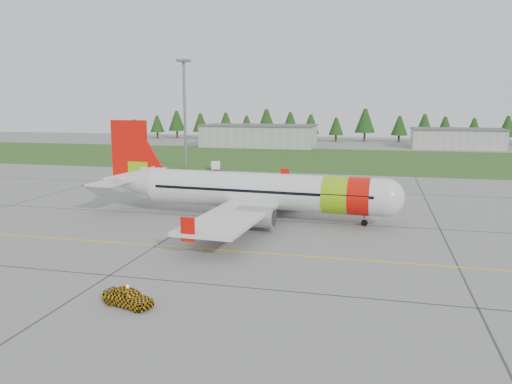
# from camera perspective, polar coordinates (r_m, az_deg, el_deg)

# --- Properties ---
(ground) EXTENTS (320.00, 320.00, 0.00)m
(ground) POSITION_cam_1_polar(r_m,az_deg,el_deg) (33.72, 6.77, -11.49)
(ground) COLOR gray
(ground) RESTS_ON ground
(aircraft) EXTENTS (34.64, 31.95, 10.49)m
(aircraft) POSITION_cam_1_polar(r_m,az_deg,el_deg) (54.00, -0.10, 0.12)
(aircraft) COLOR silver
(aircraft) RESTS_ON ground
(follow_me_car) EXTENTS (1.49, 1.64, 3.42)m
(follow_me_car) POSITION_cam_1_polar(r_m,az_deg,el_deg) (32.03, -14.51, -9.66)
(follow_me_car) COLOR #E2A10C
(follow_me_car) RESTS_ON ground
(service_van) EXTENTS (2.11, 2.05, 4.87)m
(service_van) POSITION_cam_1_polar(r_m,az_deg,el_deg) (94.50, -4.64, 4.01)
(service_van) COLOR silver
(service_van) RESTS_ON ground
(grass_strip) EXTENTS (320.00, 50.00, 0.03)m
(grass_strip) POSITION_cam_1_polar(r_m,az_deg,el_deg) (113.90, 11.84, 3.63)
(grass_strip) COLOR #30561E
(grass_strip) RESTS_ON ground
(taxi_guideline) EXTENTS (120.00, 0.25, 0.02)m
(taxi_guideline) POSITION_cam_1_polar(r_m,az_deg,el_deg) (41.22, 8.14, -7.45)
(taxi_guideline) COLOR gold
(taxi_guideline) RESTS_ON ground
(hangar_west) EXTENTS (32.00, 14.00, 6.00)m
(hangar_west) POSITION_cam_1_polar(r_m,az_deg,el_deg) (145.41, 0.32, 6.38)
(hangar_west) COLOR #A8A8A3
(hangar_west) RESTS_ON ground
(hangar_east) EXTENTS (24.00, 12.00, 5.20)m
(hangar_east) POSITION_cam_1_polar(r_m,az_deg,el_deg) (151.01, 21.94, 5.64)
(hangar_east) COLOR #A8A8A3
(hangar_east) RESTS_ON ground
(floodlight_mast) EXTENTS (0.50, 0.50, 20.00)m
(floodlight_mast) POSITION_cam_1_polar(r_m,az_deg,el_deg) (96.04, -8.14, 8.56)
(floodlight_mast) COLOR slate
(floodlight_mast) RESTS_ON ground
(treeline) EXTENTS (160.00, 8.00, 10.00)m
(treeline) POSITION_cam_1_polar(r_m,az_deg,el_deg) (169.37, 12.58, 7.34)
(treeline) COLOR #1C3F14
(treeline) RESTS_ON ground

